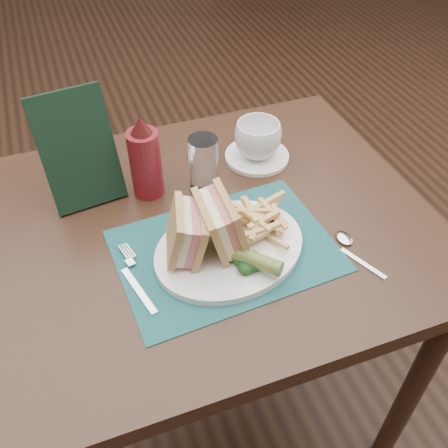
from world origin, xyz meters
The scene contains 16 objects.
floor centered at (0.00, 0.00, 0.00)m, with size 7.00×7.00×0.00m, color black.
table_main centered at (0.00, -0.50, 0.38)m, with size 0.90×0.75×0.75m, color black, non-canonical shape.
placemat centered at (0.00, -0.59, 0.75)m, with size 0.41×0.29×0.00m, color #174B4C.
plate centered at (0.00, -0.60, 0.76)m, with size 0.30×0.24×0.01m, color white, non-canonical shape.
sandwich_half_a centered at (-0.10, -0.58, 0.82)m, with size 0.06×0.11×0.10m, color tan, non-canonical shape.
sandwich_half_b centered at (-0.03, -0.59, 0.83)m, with size 0.06×0.12×0.11m, color tan, non-canonical shape.
kale_garnish centered at (0.00, -0.65, 0.78)m, with size 0.11×0.08×0.03m, color black, non-canonical shape.
pickle_spear centered at (0.02, -0.66, 0.79)m, with size 0.03×0.03×0.12m, color #516325.
fries_pile centered at (0.08, -0.57, 0.79)m, with size 0.18×0.20×0.05m, color #DCB46E, non-canonical shape.
fork centered at (-0.18, -0.60, 0.76)m, with size 0.03×0.17×0.01m, color silver, non-canonical shape.
spoon centered at (0.23, -0.69, 0.76)m, with size 0.03×0.15×0.01m, color silver, non-canonical shape.
saucer centered at (0.17, -0.34, 0.76)m, with size 0.15×0.15×0.01m, color white.
coffee_cup centered at (0.17, -0.34, 0.80)m, with size 0.11×0.11×0.08m, color white.
drinking_glass centered at (0.02, -0.40, 0.81)m, with size 0.06×0.06×0.13m, color white.
ketchup_bottle centered at (-0.10, -0.37, 0.84)m, with size 0.07×0.07×0.19m, color maroon, non-canonical shape.
check_presenter centered at (-0.22, -0.34, 0.87)m, with size 0.15×0.02×0.24m, color black.
Camera 1 is at (-0.23, -1.21, 1.45)m, focal length 40.00 mm.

